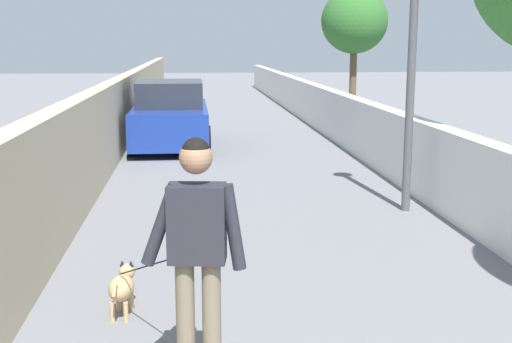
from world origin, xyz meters
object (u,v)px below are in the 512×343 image
object	(u,v)px
person_skateboarder	(197,243)
car_near	(171,116)
dog	(123,286)
tree_right_mid	(354,22)

from	to	relation	value
person_skateboarder	car_near	bearing A→B (deg)	2.61
car_near	person_skateboarder	bearing A→B (deg)	-177.39
dog	car_near	distance (m)	10.04
person_skateboarder	dog	distance (m)	1.81
person_skateboarder	car_near	distance (m)	11.51
tree_right_mid	car_near	xyz separation A→B (m)	(-4.55, 5.47, -2.33)
dog	car_near	world-z (taller)	car_near
tree_right_mid	car_near	distance (m)	7.49
person_skateboarder	dog	world-z (taller)	person_skateboarder
tree_right_mid	car_near	size ratio (longest dim) A/B	0.99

